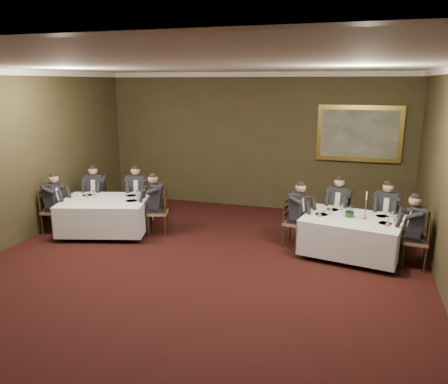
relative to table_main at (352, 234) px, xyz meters
The scene contains 27 objects.
ground 3.41m from the table_main, 140.20° to the right, with size 10.00×10.00×0.00m, color black.
ceiling 4.56m from the table_main, 140.20° to the right, with size 8.00×10.00×0.10m, color silver.
back_wall 4.06m from the table_main, 132.54° to the left, with size 8.00×0.10×3.50m, color #39311C.
crown_molding 4.52m from the table_main, 140.20° to the right, with size 8.00×10.00×0.12m.
table_main is the anchor object (origin of this frame).
table_second 5.21m from the table_main, behind, with size 2.15×1.85×0.67m.
chair_main_backleft 1.05m from the table_main, 107.03° to the left, with size 0.51×0.50×1.00m.
diner_main_backleft 1.03m from the table_main, 107.34° to the left, with size 0.48×0.55×1.35m.
chair_main_backright 1.05m from the table_main, 51.85° to the left, with size 0.51×0.49×1.00m.
diner_main_backright 1.03m from the table_main, 51.54° to the left, with size 0.48×0.54×1.35m.
chair_main_endleft 1.14m from the table_main, 169.43° to the left, with size 0.50×0.52×1.00m.
diner_main_endleft 1.12m from the table_main, 169.44° to the left, with size 0.55×0.49×1.35m.
chair_main_endright 1.14m from the table_main, 10.50° to the right, with size 0.46×0.48×1.00m.
diner_main_endright 1.12m from the table_main, 10.56° to the right, with size 0.51×0.45×1.35m.
chair_sec_backleft 5.96m from the table_main, behind, with size 0.53×0.51×1.00m.
diner_sec_backleft 5.95m from the table_main, behind, with size 0.50×0.56×1.35m.
chair_sec_backright 5.04m from the table_main, behind, with size 0.57×0.55×1.00m.
diner_sec_backright 5.04m from the table_main, behind, with size 0.55×0.60×1.35m.
chair_sec_endright 4.08m from the table_main, behind, with size 0.53×0.54×1.00m.
diner_sec_endright 4.08m from the table_main, behind, with size 0.58×0.52×1.35m.
chair_sec_endleft 6.35m from the table_main, behind, with size 0.48×0.50×1.00m.
diner_sec_endleft 6.34m from the table_main, behind, with size 0.54×0.47×1.35m.
centerpiece 0.47m from the table_main, 154.69° to the left, with size 0.26×0.23×0.29m, color #2D5926.
candlestick 0.56m from the table_main, ahead, with size 0.08×0.08×0.54m.
place_setting_table_main 0.69m from the table_main, 126.00° to the left, with size 0.33×0.31×0.14m.
place_setting_table_second 5.74m from the table_main, behind, with size 0.33×0.31×0.14m.
painting 3.20m from the table_main, 90.00° to the left, with size 1.99×0.09×1.35m.
Camera 1 is at (2.59, -6.07, 3.25)m, focal length 35.00 mm.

